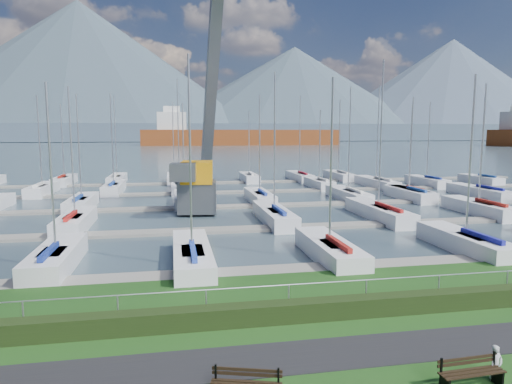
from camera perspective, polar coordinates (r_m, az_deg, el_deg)
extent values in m
cube|color=black|center=(15.04, 11.02, -19.08)|extent=(160.00, 2.00, 0.04)
cube|color=#3B4C56|center=(275.60, -9.43, 6.02)|extent=(800.00, 540.00, 0.20)
cube|color=black|center=(17.12, 7.78, -14.33)|extent=(80.00, 0.70, 0.70)
cylinder|color=#9DA1A5|center=(17.18, 7.41, -11.22)|extent=(80.00, 0.04, 0.04)
cube|color=#49596B|center=(345.50, -9.68, 7.37)|extent=(900.00, 80.00, 12.00)
cone|color=#3A4A55|center=(425.21, -21.16, 13.96)|extent=(340.00, 340.00, 115.00)
cone|color=#3D4D59|center=(442.20, 4.79, 12.21)|extent=(300.00, 300.00, 85.00)
cone|color=#455365|center=(522.26, 23.20, 11.75)|extent=(320.00, 320.00, 100.00)
cube|color=slate|center=(23.12, 2.73, -9.89)|extent=(90.00, 1.60, 0.25)
cube|color=slate|center=(32.62, -1.28, -4.70)|extent=(90.00, 1.60, 0.25)
cube|color=slate|center=(42.35, -3.43, -1.86)|extent=(90.00, 1.60, 0.25)
cube|color=slate|center=(52.18, -4.78, -0.08)|extent=(90.00, 1.60, 0.25)
cube|color=slate|center=(62.06, -5.70, 1.14)|extent=(90.00, 1.60, 0.25)
cube|color=black|center=(12.52, -5.06, -21.48)|extent=(0.06, 0.06, 0.40)
cube|color=black|center=(12.33, 2.82, -21.92)|extent=(0.06, 0.06, 0.40)
cube|color=black|center=(12.47, -1.17, -22.61)|extent=(1.75, 0.61, 0.04)
cube|color=black|center=(12.43, -1.14, -21.82)|extent=(1.74, 0.56, 0.08)
cube|color=black|center=(12.37, -1.14, -21.34)|extent=(1.74, 0.56, 0.08)
cube|color=black|center=(13.72, 22.53, -21.31)|extent=(0.08, 0.40, 0.45)
cube|color=black|center=(13.65, 22.16, -19.42)|extent=(0.05, 0.05, 0.40)
cube|color=black|center=(14.62, 27.97, -19.73)|extent=(0.08, 0.40, 0.45)
cube|color=black|center=(14.56, 27.59, -17.97)|extent=(0.05, 0.05, 0.40)
cube|color=black|center=(13.95, 25.81, -19.94)|extent=(1.80, 0.18, 0.04)
cube|color=black|center=(14.05, 25.40, -19.70)|extent=(1.80, 0.18, 0.04)
cube|color=black|center=(14.16, 25.01, -19.47)|extent=(1.80, 0.18, 0.04)
cube|color=black|center=(14.12, 24.92, -18.77)|extent=(1.80, 0.12, 0.08)
cube|color=black|center=(14.07, 24.94, -18.33)|extent=(1.80, 0.12, 0.08)
imported|color=#ABACB2|center=(14.69, 27.82, -18.12)|extent=(0.46, 0.36, 1.13)
cube|color=#55595D|center=(39.17, -7.33, -0.57)|extent=(3.51, 3.51, 2.60)
cube|color=orange|center=(38.93, -7.38, 2.49)|extent=(2.94, 3.65, 1.80)
cube|color=#53555A|center=(43.75, -5.49, 14.88)|extent=(1.80, 11.26, 19.89)
cube|color=#575B5F|center=(36.88, -9.08, 2.49)|extent=(2.22, 2.40, 1.40)
cube|color=brown|center=(235.44, -1.85, 6.57)|extent=(99.88, 20.41, 10.00)
cube|color=silver|center=(233.63, -10.45, 8.28)|extent=(14.34, 14.34, 12.00)
cube|color=silver|center=(233.83, -10.50, 9.99)|extent=(8.19, 8.19, 4.00)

